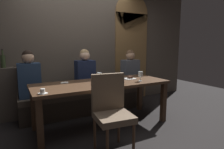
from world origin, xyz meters
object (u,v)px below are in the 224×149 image
Objects in this scene: fork_on_table at (123,79)px; dessert_plate at (130,78)px; banquette_bench at (87,101)px; diner_bearded at (85,71)px; wine_glass_end_left at (99,76)px; wine_bottle_pale_label at (3,61)px; chair_near_side at (111,108)px; wine_glass_near_left at (102,79)px; wine_glass_center_back at (140,74)px; diner_far_end at (130,69)px; espresso_cup at (43,92)px; dining_table at (102,88)px; diner_redhead at (29,75)px.

dessert_plate is at bearing -21.00° from fork_on_table.
banquette_bench is 0.61m from diner_bearded.
banquette_bench is at bearing 85.85° from wine_glass_end_left.
banquette_bench is at bearing -14.02° from wine_bottle_pale_label.
wine_bottle_pale_label reaches higher than chair_near_side.
wine_glass_near_left and wine_glass_center_back have the same top height.
wine_glass_near_left is (-0.14, -1.01, 0.62)m from banquette_bench.
chair_near_side is 1.03m from fork_on_table.
diner_far_end is at bearing 49.08° from chair_near_side.
wine_bottle_pale_label reaches higher than wine_glass_center_back.
dessert_plate is (1.55, 0.37, -0.01)m from espresso_cup.
diner_bearded is (-0.03, 0.70, 0.19)m from dining_table.
wine_glass_near_left is 0.69m from fork_on_table.
dining_table is at bearing -90.00° from banquette_bench.
diner_redhead reaches higher than diner_far_end.
espresso_cup is (-0.97, -1.02, 0.54)m from banquette_bench.
wine_bottle_pale_label is 1.92× the size of fork_on_table.
wine_bottle_pale_label is 1.99× the size of wine_glass_end_left.
dining_table is 1.25m from diner_far_end.
diner_far_end is at bearing 0.22° from banquette_bench.
wine_glass_end_left is at bearing 170.85° from fork_on_table.
diner_redhead is 1.35m from wine_glass_near_left.
wine_bottle_pale_label reaches higher than wine_glass_near_left.
espresso_cup is at bearing -133.63° from banquette_bench.
diner_redhead is (-1.03, 0.71, 0.18)m from dining_table.
fork_on_table is at bearing 176.19° from dessert_plate.
banquette_bench is at bearing 124.09° from wine_glass_center_back.
chair_near_side reaches higher than fork_on_table.
fork_on_table reaches higher than banquette_bench.
dining_table is 0.68m from wine_glass_center_back.
diner_bearded reaches higher than dining_table.
dessert_plate is at bearing 13.27° from espresso_cup.
wine_glass_near_left is at bearing -106.44° from wine_glass_end_left.
wine_glass_near_left is at bearing 79.91° from chair_near_side.
espresso_cup is (-0.76, 0.40, 0.21)m from chair_near_side.
diner_far_end reaches higher than wine_glass_end_left.
fork_on_table is (-0.18, 0.27, -0.11)m from wine_glass_center_back.
wine_bottle_pale_label is at bearing 143.26° from dining_table.
dining_table is at bearing -87.24° from diner_bearded.
espresso_cup is at bearing -166.73° from dessert_plate.
banquette_bench is at bearing 107.06° from fork_on_table.
dining_table is at bearing -36.74° from wine_bottle_pale_label.
wine_glass_center_back is (0.83, 0.51, 0.30)m from chair_near_side.
diner_redhead is 1.22m from wine_glass_end_left.
diner_far_end is 6.59× the size of espresso_cup.
chair_near_side is at bearing -146.98° from fork_on_table.
dining_table is at bearing 11.24° from wine_glass_end_left.
dining_table is at bearing 73.55° from chair_near_side.
wine_bottle_pale_label is 1.99× the size of wine_glass_near_left.
dessert_plate is at bearing -26.75° from wine_bottle_pale_label.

